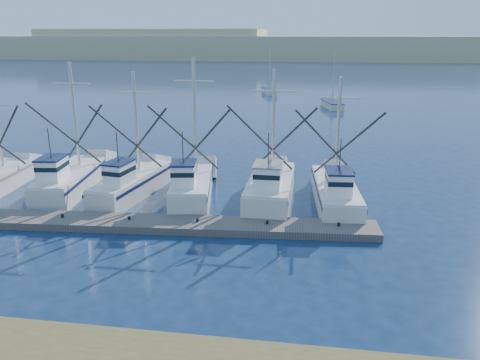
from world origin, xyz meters
The scene contains 6 objects.
ground centered at (0.00, 0.00, 0.00)m, with size 500.00×500.00×0.00m, color #0E223D.
floating_dock centered at (-9.31, 6.63, 0.22)m, with size 32.51×2.17×0.43m, color #5B5551.
dune_ridge centered at (0.00, 210.00, 5.00)m, with size 360.00×60.00×10.00m, color tan.
trawler_fleet centered at (-8.61, 11.76, 0.96)m, with size 31.73×8.82×9.33m.
sailboat_near centered at (6.11, 55.40, 0.49)m, with size 3.31×6.53×8.10m.
sailboat_far centered at (-4.96, 71.58, 0.50)m, with size 3.26×5.82×8.10m.
Camera 1 is at (2.78, -17.20, 10.69)m, focal length 35.00 mm.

